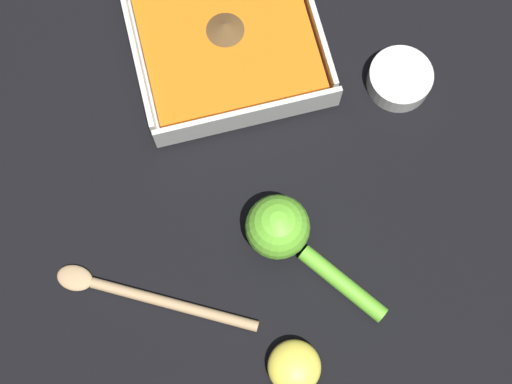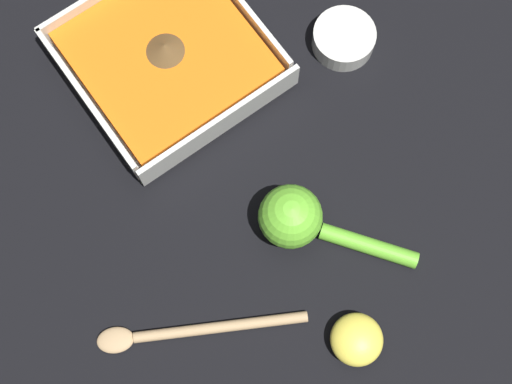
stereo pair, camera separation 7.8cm
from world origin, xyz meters
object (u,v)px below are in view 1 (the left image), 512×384
(lemon_half, at_px, (294,367))
(wooden_spoon, at_px, (145,297))
(square_dish, at_px, (225,40))
(lemon_squeezer, at_px, (286,232))
(spice_bowl, at_px, (400,79))

(lemon_half, relative_size, wooden_spoon, 0.27)
(wooden_spoon, bearing_deg, square_dish, -91.01)
(lemon_squeezer, distance_m, lemon_half, 0.14)
(square_dish, bearing_deg, spice_bowl, -27.19)
(square_dish, relative_size, lemon_half, 3.83)
(square_dish, xyz_separation_m, spice_bowl, (0.19, -0.10, -0.01))
(lemon_squeezer, xyz_separation_m, wooden_spoon, (-0.16, -0.03, -0.03))
(square_dish, relative_size, spice_bowl, 2.90)
(spice_bowl, relative_size, lemon_half, 1.32)
(spice_bowl, xyz_separation_m, wooden_spoon, (-0.34, -0.18, -0.01))
(lemon_half, xyz_separation_m, wooden_spoon, (-0.14, 0.11, -0.01))
(square_dish, bearing_deg, lemon_half, -92.66)
(lemon_squeezer, height_order, wooden_spoon, lemon_squeezer)
(lemon_squeezer, bearing_deg, lemon_half, 133.09)
(lemon_half, bearing_deg, spice_bowl, 54.50)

